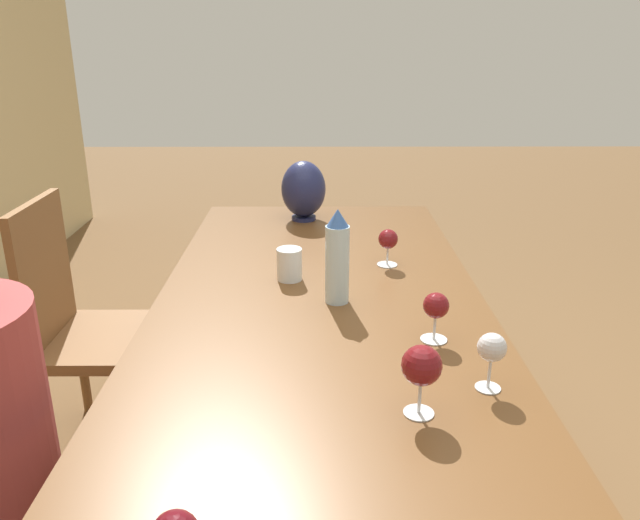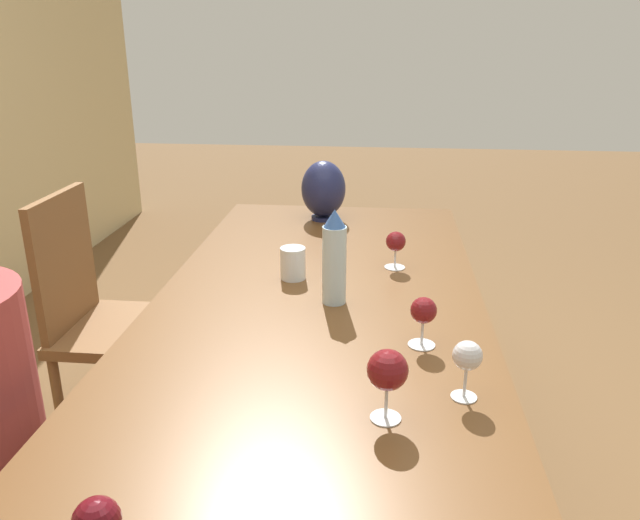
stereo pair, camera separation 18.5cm
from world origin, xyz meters
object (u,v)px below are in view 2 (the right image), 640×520
wine_glass_3 (467,357)px  water_tumbler (293,263)px  vase (323,189)px  wine_glass_0 (387,371)px  wine_glass_1 (396,243)px  chair_far (103,312)px  wine_glass_4 (423,312)px  water_bottle (334,258)px

wine_glass_3 → water_tumbler: bearing=35.5°
vase → wine_glass_3: size_ratio=1.85×
water_tumbler → wine_glass_0: wine_glass_0 is taller
wine_glass_1 → chair_far: (0.05, 1.06, -0.32)m
water_tumbler → chair_far: size_ratio=0.11×
wine_glass_0 → wine_glass_1: 0.87m
wine_glass_0 → chair_far: 1.43m
wine_glass_0 → wine_glass_3: wine_glass_0 is taller
wine_glass_0 → chair_far: (0.93, 1.04, -0.35)m
wine_glass_3 → wine_glass_4: size_ratio=1.03×
wine_glass_0 → wine_glass_4: wine_glass_0 is taller
vase → chair_far: vase is taller
chair_far → wine_glass_3: bearing=-124.6°
wine_glass_4 → chair_far: 1.32m
water_tumbler → wine_glass_0: 0.80m
wine_glass_0 → wine_glass_3: size_ratio=1.16×
vase → wine_glass_4: size_ratio=1.91×
wine_glass_4 → wine_glass_3: bearing=-161.3°
water_tumbler → wine_glass_0: size_ratio=0.67×
wine_glass_3 → wine_glass_4: bearing=18.7°
water_tumbler → wine_glass_1: bearing=-68.3°
water_tumbler → chair_far: bearing=76.2°
wine_glass_4 → chair_far: chair_far is taller
water_tumbler → wine_glass_0: (-0.74, -0.30, 0.06)m
wine_glass_1 → wine_glass_4: size_ratio=0.97×
vase → chair_far: 0.99m
water_tumbler → wine_glass_3: 0.80m
wine_glass_3 → chair_far: 1.50m
vase → wine_glass_1: vase is taller
vase → chair_far: (-0.50, 0.77, -0.37)m
water_tumbler → wine_glass_3: (-0.65, -0.46, 0.05)m
water_bottle → wine_glass_1: water_bottle is taller
vase → chair_far: bearing=122.7°
water_tumbler → chair_far: 0.81m
wine_glass_0 → wine_glass_3: (0.10, -0.17, -0.01)m
water_bottle → wine_glass_4: 0.35m
vase → wine_glass_0: 1.45m
wine_glass_0 → wine_glass_4: size_ratio=1.19×
vase → wine_glass_1: bearing=-152.0°
vase → wine_glass_4: 1.15m
water_tumbler → wine_glass_3: bearing=-144.5°
wine_glass_0 → wine_glass_4: 0.34m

